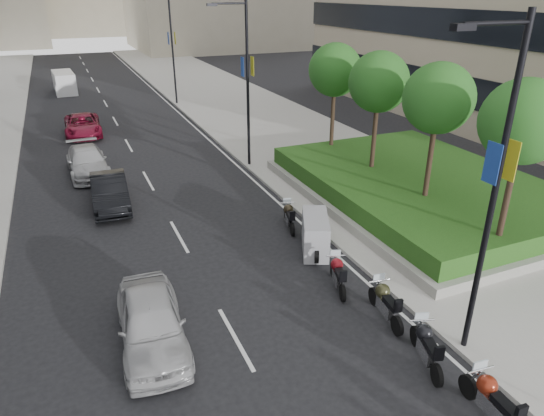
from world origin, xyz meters
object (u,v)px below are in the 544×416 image
lamp_post_0 (492,184)px  motorcycle_3 (385,302)px  motorcycle_5 (315,234)px  car_c (87,161)px  motorcycle_1 (492,401)px  car_d (83,125)px  motorcycle_2 (426,346)px  lamp_post_2 (170,45)px  motorcycle_4 (338,274)px  lamp_post_1 (245,77)px  delivery_van (65,83)px  motorcycle_6 (289,216)px  car_b (110,192)px  car_a (151,322)px

lamp_post_0 → motorcycle_3: 5.07m
motorcycle_5 → car_c: 14.64m
motorcycle_3 → lamp_post_0: bearing=-144.0°
motorcycle_1 → car_d: size_ratio=0.44×
motorcycle_2 → motorcycle_3: bearing=14.1°
lamp_post_2 → motorcycle_4: size_ratio=4.61×
lamp_post_0 → motorcycle_3: (-1.08, 2.09, -4.49)m
lamp_post_1 → delivery_van: bearing=107.5°
lamp_post_0 → car_d: lamp_post_0 is taller
motorcycle_3 → motorcycle_6: size_ratio=1.10×
lamp_post_1 → motorcycle_6: size_ratio=4.63×
motorcycle_3 → car_b: car_b is taller
lamp_post_0 → motorcycle_2: (-1.24, -0.00, -4.49)m
motorcycle_3 → motorcycle_6: motorcycle_3 is taller
motorcycle_5 → motorcycle_6: bearing=26.7°
car_d → delivery_van: (-0.54, 16.83, 0.22)m
lamp_post_0 → car_c: bearing=113.6°
motorcycle_6 → lamp_post_0: bearing=-158.6°
lamp_post_2 → delivery_van: lamp_post_2 is taller
lamp_post_1 → car_d: 14.20m
lamp_post_2 → car_d: size_ratio=1.76×
motorcycle_6 → car_b: size_ratio=0.43×
motorcycle_4 → motorcycle_2: bearing=-157.9°
lamp_post_2 → car_c: (-8.45, -15.63, -4.35)m
motorcycle_1 → car_a: size_ratio=0.50×
lamp_post_0 → car_c: (-8.45, 19.37, -4.35)m
motorcycle_1 → car_d: bearing=18.3°
motorcycle_6 → car_b: 8.60m
car_d → delivery_van: 16.84m
motorcycle_4 → delivery_van: delivery_van is taller
lamp_post_2 → car_a: (-7.88, -31.31, -4.30)m
lamp_post_0 → motorcycle_5: lamp_post_0 is taller
delivery_van → car_b: bearing=-91.6°
car_b → car_c: size_ratio=0.91×
lamp_post_1 → motorcycle_4: lamp_post_1 is taller
lamp_post_1 → motorcycle_2: (-1.24, -17.00, -4.49)m
car_a → car_d: bearing=94.8°
motorcycle_4 → lamp_post_0: bearing=-141.7°
motorcycle_1 → lamp_post_1: bearing=1.8°
motorcycle_2 → motorcycle_3: (0.16, 2.10, 0.00)m
car_a → delivery_van: (-0.80, 40.93, 0.16)m
lamp_post_0 → motorcycle_1: lamp_post_0 is taller
motorcycle_3 → car_a: bearing=85.5°
motorcycle_2 → motorcycle_5: 6.76m
car_b → car_d: bearing=94.1°
motorcycle_5 → motorcycle_2: bearing=-157.1°
car_d → delivery_van: size_ratio=1.06×
delivery_van → lamp_post_2: bearing=-51.2°
lamp_post_2 → motorcycle_2: bearing=-92.0°
lamp_post_1 → motorcycle_5: bearing=-95.7°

